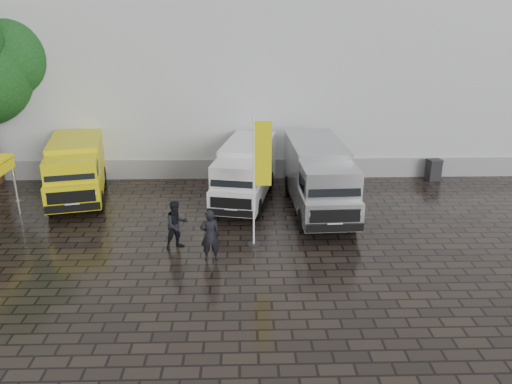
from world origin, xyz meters
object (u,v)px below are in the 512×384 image
at_px(person_front, 210,235).
at_px(flagpole, 259,176).
at_px(person_tent, 177,225).
at_px(van_silver, 319,179).
at_px(van_white, 245,174).
at_px(van_yellow, 77,171).
at_px(wheelie_bin, 434,170).

bearing_deg(person_front, flagpole, -150.22).
bearing_deg(person_front, person_tent, -41.63).
relative_size(van_silver, person_tent, 3.63).
bearing_deg(person_tent, van_silver, -2.65).
height_order(flagpole, person_tent, flagpole).
bearing_deg(van_white, van_yellow, -172.12).
relative_size(wheelie_bin, person_tent, 0.59).
relative_size(van_white, person_tent, 3.26).
bearing_deg(van_silver, flagpole, -131.20).
xyz_separation_m(van_white, person_tent, (-2.50, -4.76, -0.37)).
height_order(van_yellow, flagpole, flagpole).
height_order(van_silver, person_tent, van_silver).
height_order(van_silver, flagpole, flagpole).
bearing_deg(person_front, van_white, -106.28).
relative_size(van_white, van_silver, 0.90).
relative_size(wheelie_bin, person_front, 0.58).
relative_size(flagpole, person_tent, 2.66).
bearing_deg(person_tent, person_front, -71.88).
xyz_separation_m(van_white, flagpole, (0.47, -4.58, 1.41)).
bearing_deg(flagpole, person_front, -146.08).
relative_size(flagpole, person_front, 2.60).
bearing_deg(van_yellow, wheelie_bin, -5.08).
xyz_separation_m(van_white, van_silver, (3.13, -1.28, 0.15)).
distance_m(van_white, person_tent, 5.39).
distance_m(wheelie_bin, person_front, 13.77).
height_order(van_yellow, wheelie_bin, van_yellow).
relative_size(van_white, person_front, 3.18).
distance_m(van_silver, person_front, 6.25).
bearing_deg(van_white, wheelie_bin, 26.89).
distance_m(flagpole, wheelie_bin, 11.91).
xyz_separation_m(van_yellow, person_tent, (5.13, -5.20, -0.41)).
relative_size(van_silver, person_front, 3.54).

